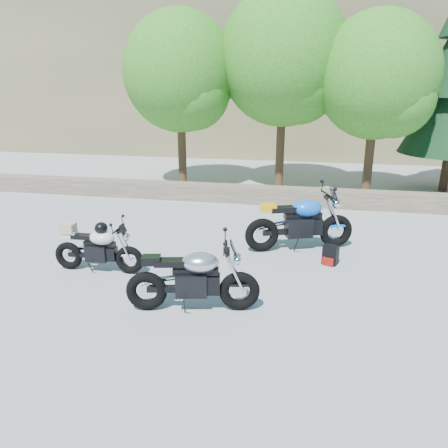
{
  "coord_description": "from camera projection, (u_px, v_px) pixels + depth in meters",
  "views": [
    {
      "loc": [
        1.83,
        -7.15,
        3.45
      ],
      "look_at": [
        0.2,
        1.0,
        0.75
      ],
      "focal_mm": 35.0,
      "sensor_mm": 36.0,
      "label": 1
    }
  ],
  "objects": [
    {
      "name": "ground",
      "position": [
        203.0,
        278.0,
        8.08
      ],
      "size": [
        90.0,
        90.0,
        0.0
      ],
      "primitive_type": "plane",
      "color": "gray",
      "rests_on": "ground"
    },
    {
      "name": "stone_wall",
      "position": [
        247.0,
        194.0,
        13.13
      ],
      "size": [
        22.0,
        0.55,
        0.5
      ],
      "primitive_type": "cube",
      "color": "brown",
      "rests_on": "ground"
    },
    {
      "name": "hillside",
      "position": [
        336.0,
        23.0,
        31.31
      ],
      "size": [
        80.0,
        30.0,
        15.0
      ],
      "primitive_type": "cube",
      "color": "brown",
      "rests_on": "ground"
    },
    {
      "name": "tree_decid_left",
      "position": [
        182.0,
        77.0,
        14.05
      ],
      "size": [
        3.67,
        3.67,
        5.62
      ],
      "color": "#382314",
      "rests_on": "ground"
    },
    {
      "name": "tree_decid_mid",
      "position": [
        287.0,
        63.0,
        13.69
      ],
      "size": [
        4.08,
        4.08,
        6.24
      ],
      "color": "#382314",
      "rests_on": "ground"
    },
    {
      "name": "tree_decid_right",
      "position": [
        381.0,
        81.0,
        12.77
      ],
      "size": [
        3.54,
        3.54,
        5.41
      ],
      "color": "#382314",
      "rests_on": "ground"
    },
    {
      "name": "silver_bike",
      "position": [
        194.0,
        280.0,
        6.81
      ],
      "size": [
        2.1,
        0.72,
        1.06
      ],
      "rotation": [
        0.0,
        0.0,
        0.2
      ],
      "color": "black",
      "rests_on": "ground"
    },
    {
      "name": "white_bike",
      "position": [
        97.0,
        247.0,
        8.24
      ],
      "size": [
        1.79,
        0.57,
        0.99
      ],
      "rotation": [
        0.0,
        0.0,
        0.02
      ],
      "color": "black",
      "rests_on": "ground"
    },
    {
      "name": "blue_bike",
      "position": [
        301.0,
        223.0,
        9.32
      ],
      "size": [
        2.3,
        1.07,
        1.2
      ],
      "rotation": [
        0.0,
        0.0,
        0.36
      ],
      "color": "black",
      "rests_on": "ground"
    },
    {
      "name": "backpack",
      "position": [
        330.0,
        255.0,
        8.65
      ],
      "size": [
        0.34,
        0.32,
        0.39
      ],
      "rotation": [
        0.0,
        0.0,
        -0.38
      ],
      "color": "black",
      "rests_on": "ground"
    }
  ]
}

